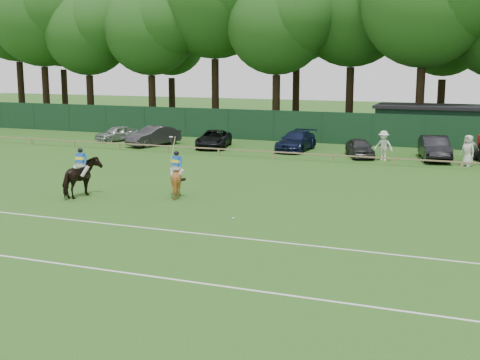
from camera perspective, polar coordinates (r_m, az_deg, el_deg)
The scene contains 20 objects.
ground at distance 25.68m, azimuth -3.50°, elevation -4.15°, with size 160.00×160.00×0.00m, color #1E4C14.
horse_dark at distance 31.85m, azimuth -13.91°, elevation 0.19°, with size 1.02×2.23×1.88m, color black.
horse_chestnut at distance 31.19m, azimuth -5.63°, elevation 0.05°, with size 1.36×1.53×1.68m, color brown.
sedan_silver at distance 53.34m, azimuth -10.89°, elevation 4.09°, with size 1.48×3.68×1.25m, color #AFB1B5.
sedan_grey at distance 50.00m, azimuth -7.69°, elevation 3.90°, with size 1.58×4.52×1.49m, color #2B2B2D.
suv_black at distance 48.43m, azimuth -2.35°, elevation 3.66°, with size 2.18×4.72×1.31m, color black.
sedan_navy at distance 46.97m, azimuth 5.01°, elevation 3.47°, with size 1.98×4.87×1.41m, color #121939.
hatch_grey at distance 44.41m, azimuth 10.60°, elevation 2.83°, with size 1.52×3.77×1.28m, color #2E2E30.
estate_black at distance 44.32m, azimuth 16.92°, elevation 2.72°, with size 1.67×4.78×1.57m, color black.
spectator_left at distance 43.15m, azimuth 12.64°, elevation 2.99°, with size 1.27×0.73×1.97m, color silver.
spectator_mid at distance 43.33m, azimuth 19.79°, elevation 2.53°, with size 1.05×0.44×1.79m, color silver.
spectator_right at distance 42.37m, azimuth 19.60°, elevation 2.48°, with size 0.96×0.62×1.96m, color silver.
rider_dark at distance 31.71m, azimuth -13.99°, elevation 1.63°, with size 0.94×0.38×1.41m.
rider_chestnut at distance 31.06m, azimuth -5.67°, elevation 1.42°, with size 0.91×0.75×2.05m.
polo_ball at distance 26.76m, azimuth -0.60°, elevation -3.42°, with size 0.09×0.09×0.09m, color silver.
pitch_lines at distance 22.68m, azimuth -7.25°, elevation -6.22°, with size 60.00×5.10×0.01m.
pitch_rail at distance 42.28m, azimuth 6.83°, elevation 2.28°, with size 62.10×0.10×0.50m.
perimeter_fence at distance 50.87m, azimuth 9.44°, elevation 4.54°, with size 92.08×0.08×2.50m.
utility_shed at distance 52.92m, azimuth 16.53°, elevation 4.79°, with size 8.40×4.40×3.04m.
tree_row at distance 58.49m, azimuth 12.98°, elevation 3.96°, with size 96.00×12.00×21.00m, color #26561C, non-canonical shape.
Camera 1 is at (10.52, -22.49, 6.56)m, focal length 48.00 mm.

